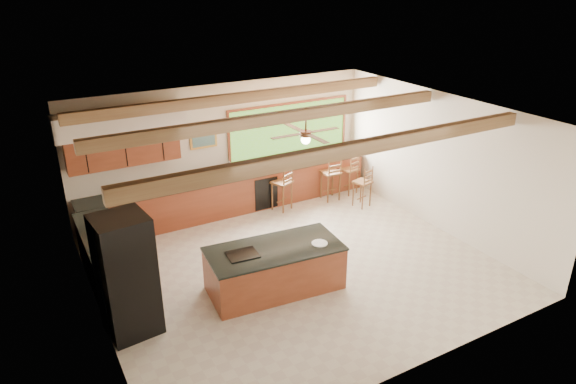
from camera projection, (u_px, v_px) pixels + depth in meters
ground at (295, 266)px, 9.99m from camera, size 7.20×7.20×0.00m
room_shell at (271, 150)px, 9.56m from camera, size 7.27×6.54×3.02m
counter_run at (207, 206)px, 11.45m from camera, size 7.12×3.10×1.22m
island at (275, 268)px, 9.14m from camera, size 2.47×1.33×0.85m
refrigerator at (127, 276)px, 7.84m from camera, size 0.85×0.83×2.00m
bar_stool_a at (283, 184)px, 12.08m from camera, size 0.55×0.55×1.16m
bar_stool_b at (332, 174)px, 12.63m from camera, size 0.44×0.44×1.19m
bar_stool_c at (364, 183)px, 12.28m from camera, size 0.45×0.45×1.04m
bar_stool_d at (350, 170)px, 13.01m from camera, size 0.47×0.47×1.08m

